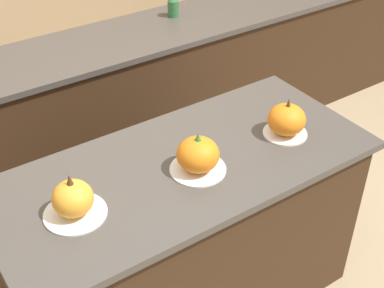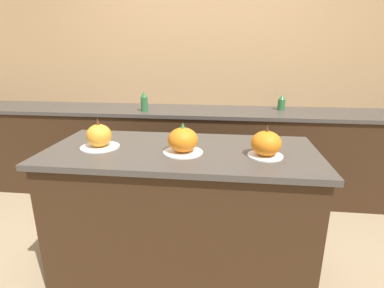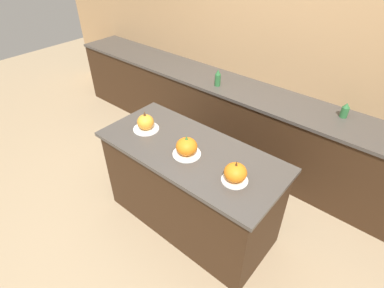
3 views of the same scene
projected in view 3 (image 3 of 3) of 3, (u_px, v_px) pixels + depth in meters
name	position (u px, v px, depth m)	size (l,w,h in m)	color
ground_plane	(190.00, 219.00, 3.07)	(12.00, 12.00, 0.00)	tan
wall_back	(283.00, 57.00, 3.29)	(8.00, 0.06, 2.50)	tan
kitchen_island	(190.00, 187.00, 2.79)	(1.65, 0.75, 0.91)	#382314
back_counter	(259.00, 130.00, 3.57)	(6.00, 0.60, 0.91)	#382314
pumpkin_cake_left	(146.00, 123.00, 2.73)	(0.24, 0.24, 0.19)	white
pumpkin_cake_center	(187.00, 147.00, 2.43)	(0.24, 0.24, 0.18)	white
pumpkin_cake_right	(235.00, 173.00, 2.18)	(0.20, 0.20, 0.19)	white
bottle_tall	(218.00, 78.00, 3.44)	(0.07, 0.07, 0.20)	#2D6B38
bottle_short	(345.00, 110.00, 2.89)	(0.07, 0.07, 0.15)	#2D6B38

